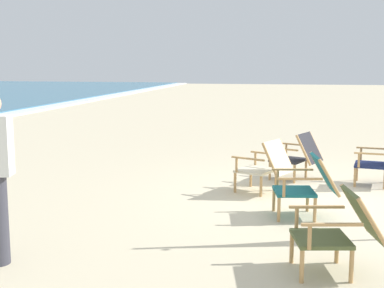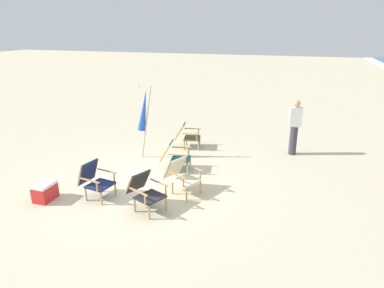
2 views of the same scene
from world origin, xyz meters
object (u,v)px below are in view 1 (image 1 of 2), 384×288
(beach_chair_front_left, at_px, (298,155))
(beach_chair_mid_center, at_px, (308,183))
(beach_chair_back_right, at_px, (340,228))
(beach_chair_far_center, at_px, (381,158))
(beach_chair_back_left, at_px, (266,165))

(beach_chair_front_left, bearing_deg, beach_chair_mid_center, -176.71)
(beach_chair_back_right, xyz_separation_m, beach_chair_front_left, (3.87, 0.37, 0.00))
(beach_chair_far_center, relative_size, beach_chair_front_left, 0.89)
(beach_chair_mid_center, bearing_deg, beach_chair_back_left, 27.38)
(beach_chair_far_center, bearing_deg, beach_chair_front_left, 83.52)
(beach_chair_far_center, distance_m, beach_chair_back_left, 1.91)
(beach_chair_mid_center, relative_size, beach_chair_back_right, 0.97)
(beach_chair_back_left, xyz_separation_m, beach_chair_front_left, (0.97, -0.46, -0.00))
(beach_chair_back_right, bearing_deg, beach_chair_front_left, 5.50)
(beach_chair_back_right, height_order, beach_chair_far_center, beach_chair_far_center)
(beach_chair_far_center, relative_size, beach_chair_back_left, 0.90)
(beach_chair_back_right, height_order, beach_chair_back_left, beach_chair_back_left)
(beach_chair_mid_center, xyz_separation_m, beach_chair_front_left, (2.09, 0.12, 0.00))
(beach_chair_back_left, bearing_deg, beach_chair_far_center, -64.49)
(beach_chair_back_left, bearing_deg, beach_chair_back_right, -163.96)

